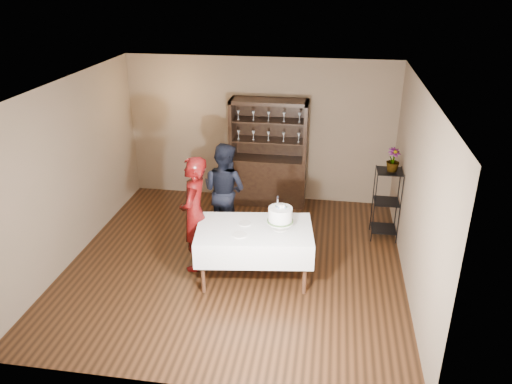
% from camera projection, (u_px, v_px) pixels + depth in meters
% --- Properties ---
extents(floor, '(5.00, 5.00, 0.00)m').
position_uv_depth(floor, '(236.00, 263.00, 7.63)').
color(floor, black).
rests_on(floor, ground).
extents(ceiling, '(5.00, 5.00, 0.00)m').
position_uv_depth(ceiling, '(232.00, 87.00, 6.52)').
color(ceiling, silver).
rests_on(ceiling, back_wall).
extents(back_wall, '(5.00, 0.02, 2.70)m').
position_uv_depth(back_wall, '(260.00, 130.00, 9.33)').
color(back_wall, brown).
rests_on(back_wall, floor).
extents(wall_left, '(0.02, 5.00, 2.70)m').
position_uv_depth(wall_left, '(70.00, 172.00, 7.43)').
color(wall_left, brown).
rests_on(wall_left, floor).
extents(wall_right, '(0.02, 5.00, 2.70)m').
position_uv_depth(wall_right, '(416.00, 193.00, 6.72)').
color(wall_right, brown).
rests_on(wall_right, floor).
extents(china_hutch, '(1.40, 0.48, 2.00)m').
position_uv_depth(china_hutch, '(268.00, 170.00, 9.36)').
color(china_hutch, black).
rests_on(china_hutch, floor).
extents(plant_etagere, '(0.42, 0.42, 1.20)m').
position_uv_depth(plant_etagere, '(386.00, 201.00, 8.12)').
color(plant_etagere, black).
rests_on(plant_etagere, floor).
extents(cake_table, '(1.73, 1.20, 0.81)m').
position_uv_depth(cake_table, '(254.00, 240.00, 7.03)').
color(cake_table, silver).
rests_on(cake_table, floor).
extents(woman, '(0.43, 0.64, 1.75)m').
position_uv_depth(woman, '(194.00, 214.00, 7.22)').
color(woman, '#3A0507').
rests_on(woman, floor).
extents(man, '(0.96, 0.87, 1.61)m').
position_uv_depth(man, '(224.00, 190.00, 8.15)').
color(man, black).
rests_on(man, floor).
extents(cake, '(0.44, 0.44, 0.51)m').
position_uv_depth(cake, '(280.00, 216.00, 6.85)').
color(cake, white).
rests_on(cake, cake_table).
extents(plate_near, '(0.25, 0.25, 0.01)m').
position_uv_depth(plate_near, '(240.00, 235.00, 6.76)').
color(plate_near, white).
rests_on(plate_near, cake_table).
extents(plate_far, '(0.24, 0.24, 0.01)m').
position_uv_depth(plate_far, '(245.00, 224.00, 7.06)').
color(plate_far, white).
rests_on(plate_far, cake_table).
extents(potted_plant, '(0.28, 0.28, 0.38)m').
position_uv_depth(potted_plant, '(393.00, 160.00, 7.81)').
color(potted_plant, '#3F622E').
rests_on(potted_plant, plant_etagere).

